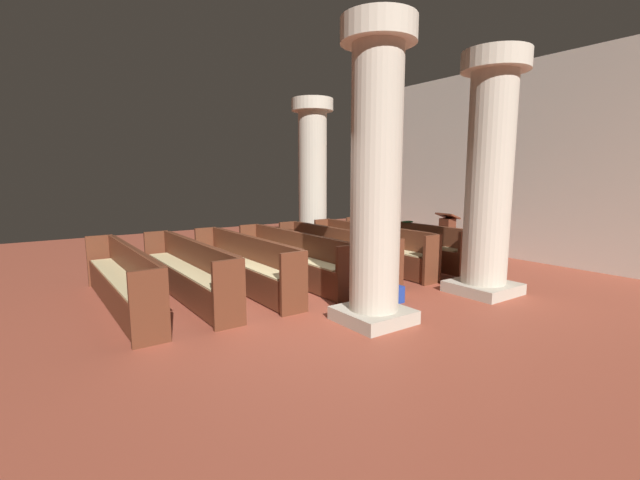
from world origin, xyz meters
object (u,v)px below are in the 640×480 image
pew_row_4 (243,261)px  pew_row_5 (187,268)px  pew_row_2 (333,250)px  pillar_aisle_rear (376,172)px  pew_row_0 (402,241)px  pew_row_1 (370,245)px  pew_row_3 (291,255)px  pillar_aisle_side (489,172)px  pillar_far_side (313,173)px  lectern (447,239)px  kneeler_box_blue (390,294)px  hymn_book (408,222)px  pew_row_6 (121,276)px

pew_row_4 → pew_row_5: size_ratio=1.00×
pew_row_2 → pillar_aisle_rear: pillar_aisle_rear is taller
pew_row_5 → pew_row_0: bearing=90.0°
pew_row_1 → pew_row_3: 1.95m
pew_row_5 → pillar_aisle_side: bearing=58.0°
pillar_far_side → lectern: bearing=35.2°
pew_row_5 → kneeler_box_blue: pew_row_5 is taller
pillar_aisle_side → pillar_aisle_rear: 2.47m
pillar_aisle_side → pew_row_3: bearing=-139.7°
pillar_aisle_side → pillar_aisle_rear: size_ratio=1.00×
pew_row_0 → pew_row_1: bearing=-90.0°
pew_row_0 → pew_row_5: (0.00, -4.88, 0.00)m
pillar_far_side → pillar_aisle_rear: size_ratio=1.00×
pillar_aisle_rear → hymn_book: (-2.61, 3.41, -1.09)m
hymn_book → pew_row_5: bearing=-89.6°
lectern → pew_row_4: bearing=-92.7°
pew_row_2 → pillar_aisle_side: (2.58, 1.21, 1.52)m
pew_row_4 → kneeler_box_blue: pew_row_4 is taller
pew_row_0 → pew_row_4: size_ratio=1.00×
pew_row_2 → pillar_far_side: (-2.53, 1.25, 1.52)m
pew_row_0 → pew_row_2: 1.95m
pew_row_4 → kneeler_box_blue: (2.05, 1.53, -0.36)m
pew_row_1 → pew_row_4: size_ratio=1.00×
lectern → hymn_book: (-0.27, -1.06, 0.46)m
pillar_aisle_rear → hymn_book: size_ratio=18.27×
pew_row_2 → pillar_aisle_rear: (2.58, -1.26, 1.52)m
pew_row_1 → pew_row_3: size_ratio=1.00×
pew_row_5 → pillar_aisle_side: (2.58, 4.14, 1.52)m
pew_row_0 → pillar_aisle_side: (2.58, -0.74, 1.52)m
pillar_far_side → pillar_aisle_side: bearing=-0.4°
pew_row_0 → pew_row_6: (0.00, -5.86, 0.00)m
pew_row_1 → kneeler_box_blue: size_ratio=10.13×
pew_row_1 → pew_row_6: bearing=-90.0°
pew_row_6 → pillar_aisle_side: 5.93m
pew_row_6 → pillar_aisle_side: (2.58, 5.12, 1.52)m
pew_row_4 → hymn_book: hymn_book is taller
pew_row_4 → pew_row_6: 1.95m
pew_row_3 → pew_row_6: 2.93m
pew_row_2 → pew_row_3: same height
pillar_aisle_side → pillar_far_side: size_ratio=1.00×
pew_row_4 → hymn_book: bearing=90.4°
pew_row_3 → pew_row_5: size_ratio=1.00×
pew_row_1 → pew_row_3: (0.00, -1.95, 0.00)m
pew_row_0 → pillar_far_side: 3.03m
pillar_aisle_rear → lectern: bearing=117.6°
pew_row_0 → pew_row_1: same height
pew_row_1 → kneeler_box_blue: pew_row_1 is taller
pew_row_2 → pillar_far_side: 3.21m
pew_row_1 → lectern: (0.24, 2.23, -0.03)m
pew_row_2 → pew_row_5: (0.00, -2.93, 0.00)m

